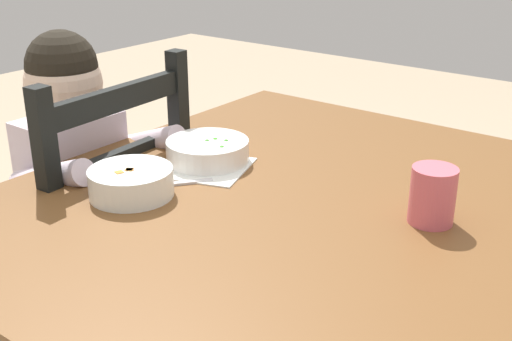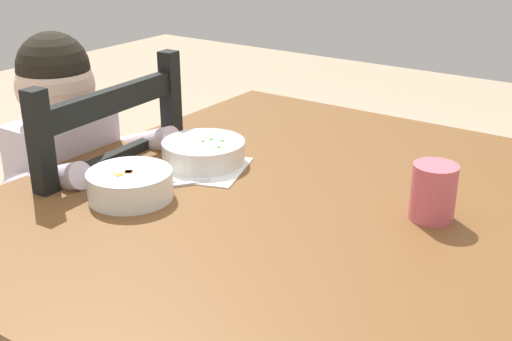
% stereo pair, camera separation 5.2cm
% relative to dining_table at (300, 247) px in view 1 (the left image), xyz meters
% --- Properties ---
extents(dining_table, '(1.14, 1.03, 0.72)m').
position_rel_dining_table_xyz_m(dining_table, '(0.00, 0.00, 0.00)').
color(dining_table, brown).
rests_on(dining_table, ground).
extents(dining_chair, '(0.44, 0.44, 0.92)m').
position_rel_dining_table_xyz_m(dining_chair, '(-0.07, 0.56, -0.16)').
color(dining_chair, black).
rests_on(dining_chair, ground).
extents(child_figure, '(0.32, 0.31, 0.98)m').
position_rel_dining_table_xyz_m(child_figure, '(-0.07, 0.55, 0.03)').
color(child_figure, silver).
rests_on(child_figure, ground).
extents(bowl_of_peas, '(0.17, 0.17, 0.05)m').
position_rel_dining_table_xyz_m(bowl_of_peas, '(0.04, 0.26, 0.13)').
color(bowl_of_peas, white).
rests_on(bowl_of_peas, dining_table).
extents(bowl_of_carrots, '(0.16, 0.16, 0.05)m').
position_rel_dining_table_xyz_m(bowl_of_carrots, '(-0.18, 0.26, 0.13)').
color(bowl_of_carrots, white).
rests_on(bowl_of_carrots, dining_table).
extents(spoon, '(0.12, 0.10, 0.01)m').
position_rel_dining_table_xyz_m(spoon, '(-0.11, 0.25, 0.10)').
color(spoon, silver).
rests_on(spoon, dining_table).
extents(drinking_cup, '(0.08, 0.08, 0.10)m').
position_rel_dining_table_xyz_m(drinking_cup, '(0.06, -0.23, 0.15)').
color(drinking_cup, '#D85E6E').
rests_on(drinking_cup, dining_table).
extents(paper_napkin, '(0.20, 0.19, 0.00)m').
position_rel_dining_table_xyz_m(paper_napkin, '(0.01, 0.23, 0.10)').
color(paper_napkin, white).
rests_on(paper_napkin, dining_table).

